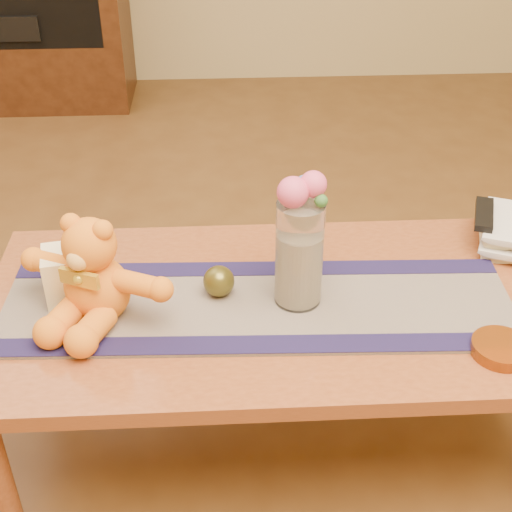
{
  "coord_description": "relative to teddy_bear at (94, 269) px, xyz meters",
  "views": [
    {
      "loc": [
        -0.12,
        -1.36,
        1.5
      ],
      "look_at": [
        -0.05,
        0.0,
        0.58
      ],
      "focal_mm": 50.43,
      "sensor_mm": 36.0,
      "label": 1
    }
  ],
  "objects": [
    {
      "name": "floor",
      "position": [
        0.41,
        0.03,
        -0.58
      ],
      "size": [
        5.5,
        5.5,
        0.0
      ],
      "primitive_type": "plane",
      "color": "#553518",
      "rests_on": "ground"
    },
    {
      "name": "coffee_table_top",
      "position": [
        0.41,
        0.03,
        -0.15
      ],
      "size": [
        1.4,
        0.7,
        0.04
      ],
      "primitive_type": "cube",
      "color": "brown",
      "rests_on": "floor"
    },
    {
      "name": "table_leg_bl",
      "position": [
        -0.23,
        0.32,
        -0.37
      ],
      "size": [
        0.07,
        0.07,
        0.41
      ],
      "primitive_type": "cylinder",
      "color": "brown",
      "rests_on": "floor"
    },
    {
      "name": "table_leg_br",
      "position": [
        1.05,
        0.32,
        -0.37
      ],
      "size": [
        0.07,
        0.07,
        0.41
      ],
      "primitive_type": "cylinder",
      "color": "brown",
      "rests_on": "floor"
    },
    {
      "name": "persian_runner",
      "position": [
        0.37,
        0.01,
        -0.12
      ],
      "size": [
        1.21,
        0.39,
        0.01
      ],
      "primitive_type": "cube",
      "rotation": [
        0.0,
        0.0,
        -0.03
      ],
      "color": "#1D163E",
      "rests_on": "coffee_table_top"
    },
    {
      "name": "runner_border_near",
      "position": [
        0.36,
        -0.14,
        -0.12
      ],
      "size": [
        1.2,
        0.1,
        0.0
      ],
      "primitive_type": "cube",
      "rotation": [
        0.0,
        0.0,
        -0.03
      ],
      "color": "#19143E",
      "rests_on": "persian_runner"
    },
    {
      "name": "runner_border_far",
      "position": [
        0.37,
        0.15,
        -0.12
      ],
      "size": [
        1.2,
        0.1,
        0.0
      ],
      "primitive_type": "cube",
      "rotation": [
        0.0,
        0.0,
        -0.03
      ],
      "color": "#19143E",
      "rests_on": "persian_runner"
    },
    {
      "name": "teddy_bear",
      "position": [
        0.0,
        0.0,
        0.0
      ],
      "size": [
        0.44,
        0.41,
        0.24
      ],
      "primitive_type": null,
      "rotation": [
        0.0,
        0.0,
        -0.42
      ],
      "color": "orange",
      "rests_on": "persian_runner"
    },
    {
      "name": "pillar_candle",
      "position": [
        -0.08,
        0.06,
        -0.06
      ],
      "size": [
        0.12,
        0.12,
        0.13
      ],
      "primitive_type": "cube",
      "rotation": [
        0.0,
        0.0,
        0.17
      ],
      "color": "#FFF1BB",
      "rests_on": "persian_runner"
    },
    {
      "name": "candle_wick",
      "position": [
        -0.08,
        0.06,
        0.01
      ],
      "size": [
        0.0,
        0.0,
        0.01
      ],
      "primitive_type": "cylinder",
      "rotation": [
        0.0,
        0.0,
        0.17
      ],
      "color": "black",
      "rests_on": "pillar_candle"
    },
    {
      "name": "glass_vase",
      "position": [
        0.46,
        0.02,
        0.01
      ],
      "size": [
        0.11,
        0.11,
        0.26
      ],
      "primitive_type": "cylinder",
      "color": "silver",
      "rests_on": "persian_runner"
    },
    {
      "name": "potpourri_fill",
      "position": [
        0.46,
        0.02,
        -0.03
      ],
      "size": [
        0.09,
        0.09,
        0.18
      ],
      "primitive_type": "cylinder",
      "color": "beige",
      "rests_on": "glass_vase"
    },
    {
      "name": "rose_left",
      "position": [
        0.44,
        0.01,
        0.18
      ],
      "size": [
        0.07,
        0.07,
        0.07
      ],
      "primitive_type": "sphere",
      "color": "#DD4E7C",
      "rests_on": "glass_vase"
    },
    {
      "name": "rose_right",
      "position": [
        0.49,
        0.03,
        0.19
      ],
      "size": [
        0.06,
        0.06,
        0.06
      ],
      "primitive_type": "sphere",
      "color": "#DD4E7C",
      "rests_on": "glass_vase"
    },
    {
      "name": "blue_flower_back",
      "position": [
        0.47,
        0.06,
        0.17
      ],
      "size": [
        0.04,
        0.04,
        0.04
      ],
      "primitive_type": "sphere",
      "color": "#556BB9",
      "rests_on": "glass_vase"
    },
    {
      "name": "blue_flower_side",
      "position": [
        0.43,
        0.04,
        0.16
      ],
      "size": [
        0.04,
        0.04,
        0.04
      ],
      "primitive_type": "sphere",
      "color": "#556BB9",
      "rests_on": "glass_vase"
    },
    {
      "name": "leaf_sprig",
      "position": [
        0.5,
        0.0,
        0.16
      ],
      "size": [
        0.03,
        0.03,
        0.03
      ],
      "primitive_type": "sphere",
      "color": "#33662D",
      "rests_on": "glass_vase"
    },
    {
      "name": "bronze_ball",
      "position": [
        0.28,
        0.05,
        -0.08
      ],
      "size": [
        0.1,
        0.1,
        0.08
      ],
      "primitive_type": "sphere",
      "rotation": [
        0.0,
        0.0,
        0.33
      ],
      "color": "#4C4819",
      "rests_on": "persian_runner"
    },
    {
      "name": "book_bottom",
      "position": [
        0.98,
        0.27,
        -0.12
      ],
      "size": [
        0.22,
        0.26,
        0.02
      ],
      "primitive_type": "imported",
      "rotation": [
        0.0,
        0.0,
        -0.28
      ],
      "color": "beige",
      "rests_on": "coffee_table_top"
    },
    {
      "name": "book_lower",
      "position": [
        0.98,
        0.26,
        -0.1
      ],
      "size": [
        0.24,
        0.27,
        0.02
      ],
      "primitive_type": "imported",
      "rotation": [
        0.0,
        0.0,
        -0.42
      ],
      "color": "beige",
      "rests_on": "book_bottom"
    },
    {
      "name": "book_upper",
      "position": [
        0.97,
        0.27,
        -0.08
      ],
      "size": [
        0.21,
        0.25,
        0.02
      ],
      "primitive_type": "imported",
      "rotation": [
        0.0,
        0.0,
        -0.23
      ],
      "color": "beige",
      "rests_on": "book_lower"
    },
    {
      "name": "book_top",
      "position": [
        0.98,
        0.27,
        -0.06
      ],
      "size": [
        0.24,
        0.27,
        0.02
      ],
      "primitive_type": "imported",
      "rotation": [
        0.0,
        0.0,
        -0.38
      ],
      "color": "beige",
      "rests_on": "book_upper"
    },
    {
      "name": "tv_remote",
      "position": [
        0.98,
        0.26,
        -0.04
      ],
      "size": [
        0.09,
        0.17,
        0.02
      ],
      "primitive_type": "cube",
      "rotation": [
        0.0,
        0.0,
        -0.33
      ],
      "color": "black",
      "rests_on": "book_top"
    },
    {
      "name": "amber_dish",
      "position": [
        0.88,
        -0.19,
        -0.11
      ],
      "size": [
        0.17,
        0.17,
        0.03
      ],
      "primitive_type": "cylinder",
      "rotation": [
        0.0,
        0.0,
        0.43
      ],
      "color": "#BF5914",
      "rests_on": "coffee_table_top"
    },
    {
      "name": "stereo_lower",
      "position": [
        -0.79,
        2.38,
        -0.12
      ],
      "size": [
        0.42,
        0.28,
        0.12
      ],
      "primitive_type": "cube",
      "color": "black",
      "rests_on": "media_cabinet"
    }
  ]
}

